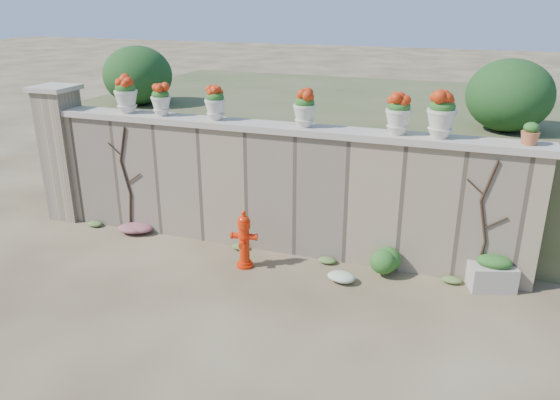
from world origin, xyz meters
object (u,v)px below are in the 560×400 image
at_px(fire_hydrant, 244,239).
at_px(planter_box, 492,273).
at_px(urn_pot_0, 126,95).
at_px(terracotta_pot, 530,135).

bearing_deg(fire_hydrant, planter_box, -0.22).
relative_size(planter_box, urn_pot_0, 1.17).
relative_size(planter_box, terracotta_pot, 2.45).
bearing_deg(planter_box, fire_hydrant, 170.77).
distance_m(fire_hydrant, terracotta_pot, 4.31).
bearing_deg(terracotta_pot, fire_hydrant, -167.80).
distance_m(urn_pot_0, terracotta_pot, 6.32).
relative_size(fire_hydrant, planter_box, 1.29).
height_order(fire_hydrant, planter_box, fire_hydrant).
xyz_separation_m(fire_hydrant, urn_pot_0, (-2.47, 0.83, 1.94)).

